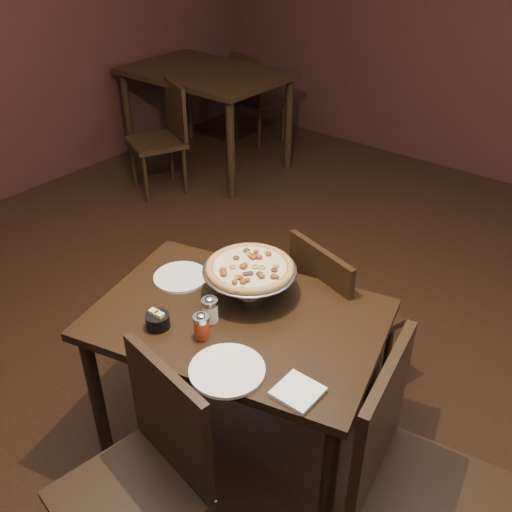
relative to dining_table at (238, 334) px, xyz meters
The scene contains 16 objects.
room 0.81m from the dining_table, 31.92° to the right, with size 6.04×7.04×2.84m.
dining_table is the anchor object (origin of this frame).
background_table 3.06m from the dining_table, 135.40° to the left, with size 1.32×0.88×0.82m.
pizza_stand 0.26m from the dining_table, 110.91° to the left, with size 0.38×0.38×0.16m.
parmesan_shaker 0.18m from the dining_table, 126.08° to the right, with size 0.06×0.06×0.11m.
pepper_flake_shaker 0.22m from the dining_table, 97.95° to the right, with size 0.06×0.06×0.11m.
packet_caddy 0.33m from the dining_table, 128.93° to the right, with size 0.09×0.09×0.07m.
napkin_stack 0.46m from the dining_table, 24.00° to the right, with size 0.14×0.14×0.01m, color white.
plate_left 0.37m from the dining_table, behind, with size 0.23×0.23×0.01m, color white.
plate_near 0.32m from the dining_table, 56.45° to the right, with size 0.26×0.26×0.01m, color white.
serving_spatula 0.22m from the dining_table, 39.56° to the left, with size 0.17×0.17×0.02m.
chair_far 0.56m from the dining_table, 75.89° to the left, with size 0.48×0.48×0.82m.
chair_near 0.64m from the dining_table, 78.47° to the right, with size 0.47×0.47×0.88m.
chair_side 0.82m from the dining_table, ahead, with size 0.51×0.51×0.95m.
bg_chair_far 3.55m from the dining_table, 127.91° to the left, with size 0.44×0.44×0.84m.
bg_chair_near 2.62m from the dining_table, 143.15° to the left, with size 0.53×0.53×0.85m.
Camera 1 is at (1.11, -1.22, 2.06)m, focal length 40.00 mm.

